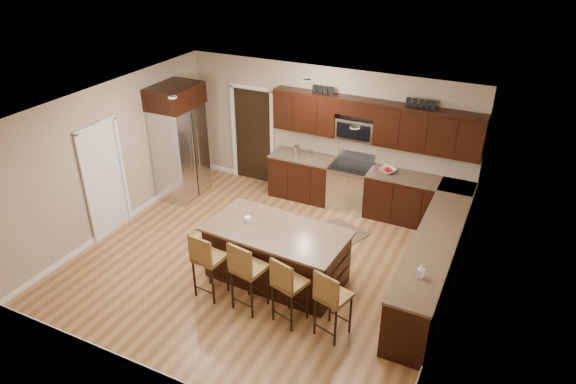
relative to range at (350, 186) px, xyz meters
The scene contains 24 objects.
floor 2.59m from the range, 105.51° to the right, with size 6.00×6.00×0.00m, color #A57041.
ceiling 3.38m from the range, 105.51° to the right, with size 6.00×6.00×0.00m, color silver.
wall_back 1.15m from the range, 156.28° to the left, with size 6.00×6.00×0.00m, color tan.
wall_left 4.51m from the range, 146.33° to the right, with size 5.50×5.50×0.00m, color tan.
wall_right 3.49m from the range, 46.57° to the right, with size 5.50×5.50×0.00m, color tan.
base_cabinets 1.58m from the range, 39.46° to the right, with size 4.02×3.96×0.92m.
upper_cabinets 1.42m from the range, 20.23° to the left, with size 4.00×0.33×0.80m.
range is the anchor object (origin of this frame).
microwave 1.16m from the range, 90.00° to the left, with size 0.76×0.31×0.40m, color silver.
doorway 2.41m from the range, behind, with size 0.85×0.03×2.06m, color black.
pantry_door 4.61m from the range, 143.07° to the right, with size 0.03×0.80×2.04m, color white.
letter_decor 1.84m from the range, 31.31° to the left, with size 2.20×0.03×0.15m, color black, non-canonical shape.
island 2.73m from the range, 95.15° to the right, with size 2.26×1.27×0.92m.
stool_left 3.70m from the range, 105.39° to the right, with size 0.45×0.45×1.11m.
stool_mid 3.58m from the range, 94.82° to the right, with size 0.50×0.50×1.16m.
stool_right 3.58m from the range, 84.36° to the right, with size 0.50×0.50×1.09m.
refrigerator 3.52m from the range, 163.14° to the right, with size 0.79×1.02×2.35m.
floor_mat 1.06m from the range, 75.37° to the right, with size 0.84×0.56×0.01m, color brown.
fruit_bowl 0.87m from the range, ahead, with size 0.30×0.30×0.07m, color silver.
soap_bottle 3.60m from the range, 55.47° to the right, with size 0.09×0.09×0.20m, color #B2B2B2.
canister_tall 1.29m from the range, behind, with size 0.12×0.12×0.20m, color silver.
canister_short 1.01m from the range, behind, with size 0.11×0.11×0.15m, color silver.
island_jar 2.86m from the range, 105.33° to the right, with size 0.10×0.10×0.10m, color white.
stool_extra 3.70m from the range, 74.28° to the right, with size 0.50×0.50×1.09m.
Camera 1 is at (3.51, -6.20, 5.14)m, focal length 32.00 mm.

